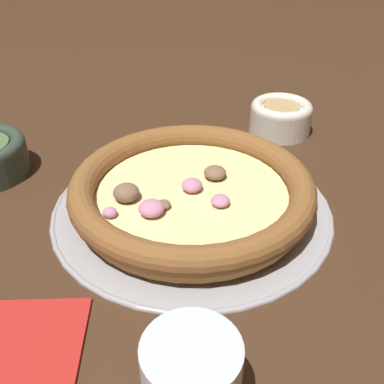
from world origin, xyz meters
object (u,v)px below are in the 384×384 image
at_px(pizza_tray, 192,206).
at_px(napkin, 9,361).
at_px(pizza, 192,190).
at_px(bowl_near, 281,116).
at_px(drinking_cup, 191,380).

xyz_separation_m(pizza_tray, napkin, (0.21, -0.17, 0.00)).
distance_m(pizza, bowl_near, 0.26).
height_order(drinking_cup, napkin, drinking_cup).
bearing_deg(drinking_cup, bowl_near, 158.62).
relative_size(bowl_near, drinking_cup, 1.33).
relative_size(pizza_tray, pizza, 1.16).
xyz_separation_m(pizza, bowl_near, (-0.21, 0.16, 0.00)).
height_order(pizza_tray, drinking_cup, drinking_cup).
xyz_separation_m(bowl_near, napkin, (0.42, -0.34, -0.02)).
height_order(bowl_near, drinking_cup, drinking_cup).
distance_m(bowl_near, drinking_cup, 0.51).
relative_size(pizza_tray, drinking_cup, 4.71).
bearing_deg(pizza, napkin, -39.12).
height_order(pizza_tray, bowl_near, bowl_near).
bearing_deg(pizza, pizza_tray, 116.08).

